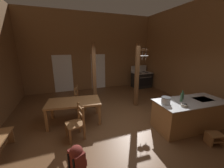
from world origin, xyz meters
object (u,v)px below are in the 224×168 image
object	(u,v)px
ladderback_chair_near_window	(80,98)
stockpot_on_counter	(166,100)
step_stool	(214,138)
mixing_bowl_on_counter	(184,105)
bottle_tall_on_counter	(182,97)
kitchen_island	(189,114)
stove_range	(142,80)
dining_table	(74,104)
backpack	(77,158)
ladderback_chair_by_post	(77,123)
bottle_short_on_counter	(183,96)

from	to	relation	value
ladderback_chair_near_window	stockpot_on_counter	distance (m)	3.26
step_stool	stockpot_on_counter	world-z (taller)	stockpot_on_counter
mixing_bowl_on_counter	bottle_tall_on_counter	size ratio (longest dim) A/B	0.51
kitchen_island	mixing_bowl_on_counter	world-z (taller)	mixing_bowl_on_counter
kitchen_island	stove_range	bearing A→B (deg)	76.45
dining_table	step_stool	bearing A→B (deg)	-35.95
stockpot_on_counter	mixing_bowl_on_counter	xyz separation A→B (m)	(0.36, -0.31, -0.07)
step_stool	stockpot_on_counter	distance (m)	1.50
backpack	mixing_bowl_on_counter	xyz separation A→B (m)	(2.92, 0.20, 0.61)
kitchen_island	ladderback_chair_by_post	bearing A→B (deg)	168.48
ladderback_chair_near_window	ladderback_chair_by_post	bearing A→B (deg)	-99.91
ladderback_chair_by_post	mixing_bowl_on_counter	xyz separation A→B (m)	(2.80, -0.90, 0.47)
step_stool	mixing_bowl_on_counter	xyz separation A→B (m)	(-0.51, 0.60, 0.74)
dining_table	mixing_bowl_on_counter	world-z (taller)	mixing_bowl_on_counter
mixing_bowl_on_counter	ladderback_chair_near_window	bearing A→B (deg)	132.35
ladderback_chair_near_window	ladderback_chair_by_post	world-z (taller)	same
ladderback_chair_near_window	backpack	bearing A→B (deg)	-98.51
kitchen_island	bottle_short_on_counter	distance (m)	0.60
stockpot_on_counter	step_stool	bearing A→B (deg)	-46.25
backpack	ladderback_chair_near_window	bearing A→B (deg)	81.49
kitchen_island	ladderback_chair_near_window	xyz separation A→B (m)	(-3.00, 2.50, 0.01)
stove_range	dining_table	distance (m)	5.17
stove_range	backpack	distance (m)	6.56
ladderback_chair_by_post	bottle_short_on_counter	xyz separation A→B (m)	(3.19, -0.47, 0.54)
step_stool	bottle_tall_on_counter	bearing A→B (deg)	109.18
stockpot_on_counter	dining_table	bearing A→B (deg)	148.60
backpack	stockpot_on_counter	distance (m)	2.69
ladderback_chair_by_post	bottle_short_on_counter	distance (m)	3.27
kitchen_island	bottle_tall_on_counter	bearing A→B (deg)	167.87
ladderback_chair_by_post	backpack	world-z (taller)	ladderback_chair_by_post
stockpot_on_counter	mixing_bowl_on_counter	distance (m)	0.48
dining_table	ladderback_chair_by_post	size ratio (longest dim) A/B	1.90
stockpot_on_counter	ladderback_chair_by_post	bearing A→B (deg)	166.37
kitchen_island	backpack	distance (m)	3.47
dining_table	ladderback_chair_near_window	distance (m)	1.01
ladderback_chair_near_window	bottle_short_on_counter	size ratio (longest dim) A/B	3.73
kitchen_island	ladderback_chair_near_window	bearing A→B (deg)	140.20
kitchen_island	step_stool	xyz separation A→B (m)	(-0.01, -0.83, -0.27)
stockpot_on_counter	bottle_short_on_counter	world-z (taller)	bottle_short_on_counter
kitchen_island	bottle_short_on_counter	size ratio (longest dim) A/B	8.67
kitchen_island	stove_range	size ratio (longest dim) A/B	1.67
ladderback_chair_by_post	bottle_tall_on_counter	world-z (taller)	bottle_tall_on_counter
ladderback_chair_near_window	mixing_bowl_on_counter	xyz separation A→B (m)	(2.48, -2.73, 0.47)
step_stool	backpack	size ratio (longest dim) A/B	0.71
ladderback_chair_near_window	stockpot_on_counter	xyz separation A→B (m)	(2.12, -2.42, 0.54)
step_stool	ladderback_chair_by_post	world-z (taller)	ladderback_chair_by_post
kitchen_island	step_stool	bearing A→B (deg)	-90.62
ladderback_chair_near_window	stockpot_on_counter	world-z (taller)	stockpot_on_counter
bottle_tall_on_counter	mixing_bowl_on_counter	bearing A→B (deg)	-124.25
dining_table	mixing_bowl_on_counter	distance (m)	3.32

